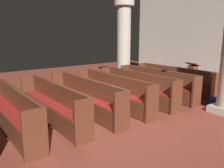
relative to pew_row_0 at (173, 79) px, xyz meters
name	(u,v)px	position (x,y,z in m)	size (l,w,h in m)	color
ground_plane	(107,119)	(0.79, -3.73, -0.50)	(19.20, 19.20, 0.00)	brown
pew_row_0	(173,79)	(0.00, 0.00, 0.00)	(3.34, 0.46, 0.94)	brown
pew_row_1	(156,82)	(0.00, -0.98, 0.00)	(3.34, 0.46, 0.94)	brown
pew_row_2	(136,86)	(0.00, -1.96, 0.00)	(3.34, 0.47, 0.94)	brown
pew_row_3	(112,90)	(0.00, -2.94, 0.00)	(3.34, 0.46, 0.94)	brown
pew_row_4	(85,95)	(0.00, -3.92, 0.00)	(3.34, 0.46, 0.94)	brown
pew_row_5	(51,102)	(0.00, -4.90, 0.00)	(3.34, 0.46, 0.94)	brown
pew_row_6	(11,109)	(0.00, -5.88, 0.00)	(3.34, 0.47, 0.94)	brown
pillar_far_side	(124,40)	(-2.41, -0.44, 1.40)	(0.87, 0.87, 3.65)	#B6AD9A
lectern	(192,78)	(0.19, 0.93, -0.04)	(0.48, 0.45, 1.08)	#562B1A
hymn_book	(166,70)	(0.26, -0.79, 0.46)	(0.14, 0.22, 0.03)	black
kneeler_box_navy	(214,102)	(1.91, -0.42, -0.37)	(0.37, 0.27, 0.25)	navy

